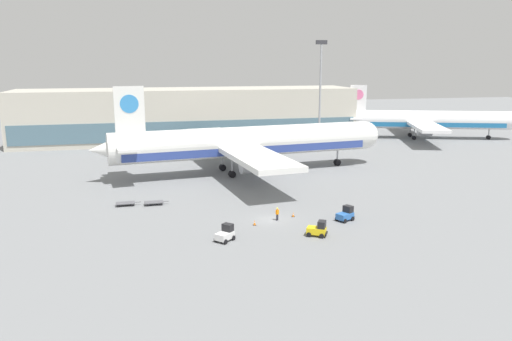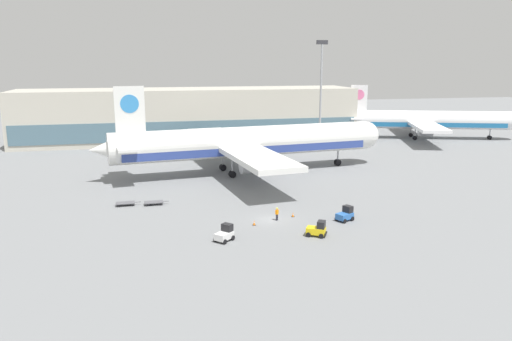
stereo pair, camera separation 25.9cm
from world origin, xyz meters
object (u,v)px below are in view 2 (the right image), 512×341
Objects in this scene: airplane_distant at (425,121)px; baggage_dolly_lead at (125,203)px; baggage_tug_far at (345,214)px; ground_crew_near at (277,213)px; baggage_tug_mid at (317,229)px; baggage_dolly_second at (154,202)px; traffic_cone_far at (293,215)px; baggage_tug_foreground at (225,234)px; airplane_main at (244,143)px; traffic_cone_near at (254,223)px; light_mast at (321,87)px.

airplane_distant is 94.24m from baggage_dolly_lead.
baggage_tug_far is 0.76× the size of baggage_dolly_lead.
baggage_tug_mid is at bearing -88.72° from ground_crew_near.
ground_crew_near is at bearing -32.20° from baggage_dolly_lead.
traffic_cone_far is at bearing -30.53° from baggage_dolly_second.
baggage_tug_foreground is 0.98× the size of baggage_tug_far.
airplane_main is at bearing 92.21° from traffic_cone_far.
baggage_tug_far reaches higher than ground_crew_near.
traffic_cone_near is (-6.74, 5.80, -0.54)m from baggage_tug_mid.
light_mast reaches higher than traffic_cone_far.
baggage_dolly_lead is at bearing 171.40° from baggage_dolly_second.
airplane_main is 1.19× the size of airplane_distant.
airplane_distant is 85.96m from ground_crew_near.
baggage_tug_foreground is at bearing -67.30° from baggage_dolly_second.
baggage_dolly_lead is 23.62m from ground_crew_near.
airplane_main is at bearing 81.04° from traffic_cone_near.
airplane_main is 29.58m from traffic_cone_far.
airplane_distant is 83.38m from traffic_cone_far.
baggage_tug_far is 4.06× the size of traffic_cone_near.
light_mast reaches higher than baggage_tug_mid.
baggage_tug_far is 32.63m from baggage_dolly_lead.
baggage_dolly_lead is at bearing -137.27° from light_mast.
baggage_tug_foreground is 0.74× the size of baggage_dolly_lead.
light_mast is at bearing -148.95° from airplane_distant.
airplane_distant is 17.30× the size of baggage_tug_far.
airplane_distant is (33.53, 7.54, -9.91)m from light_mast.
baggage_tug_mid is 1.55× the size of ground_crew_near.
ground_crew_near is (-59.29, -62.11, -3.99)m from airplane_distant.
baggage_tug_mid is 8.91m from traffic_cone_near.
baggage_dolly_lead is at bearing 154.77° from traffic_cone_far.
airplane_distant is 17.72× the size of baggage_tug_foreground.
baggage_tug_far is (7.59, -32.27, -4.96)m from airplane_main.
traffic_cone_near is (-12.55, 0.79, -0.54)m from baggage_tug_far.
airplane_main is 21.10× the size of baggage_tug_foreground.
airplane_distant is (57.80, 31.93, -0.77)m from airplane_main.
airplane_main is 37.65m from baggage_tug_mid.
traffic_cone_near is at bearing 169.87° from baggage_tug_mid.
baggage_dolly_lead is 21.48m from traffic_cone_near.
baggage_dolly_second is at bearing -8.60° from baggage_dolly_lead.
traffic_cone_near is at bearing -116.32° from airplane_distant.
light_mast is at bearing 17.00° from baggage_tug_foreground.
traffic_cone_near is at bearing -117.62° from light_mast.
traffic_cone_far is at bearing 0.09° from ground_crew_near.
baggage_dolly_second is (-41.94, -43.11, -14.59)m from light_mast.
baggage_tug_mid is at bearing -48.50° from baggage_tug_foreground.
light_mast reaches higher than baggage_tug_foreground.
baggage_tug_foreground is 3.97× the size of traffic_cone_near.
traffic_cone_near is (-3.47, -1.30, -0.74)m from ground_crew_near.
baggage_tug_foreground is 17.72m from baggage_tug_far.
light_mast is 9.54× the size of baggage_tug_foreground.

